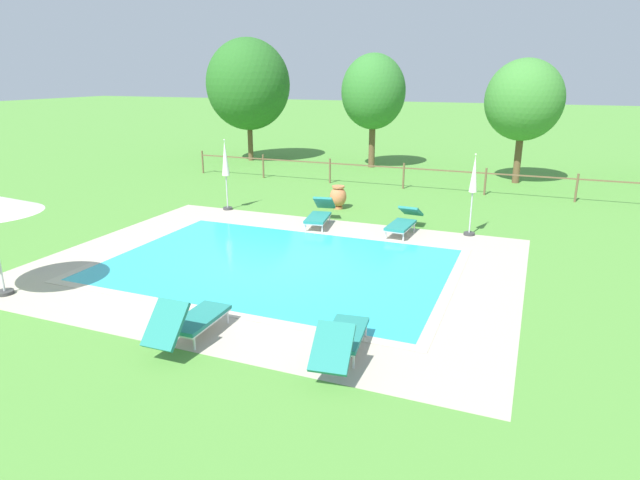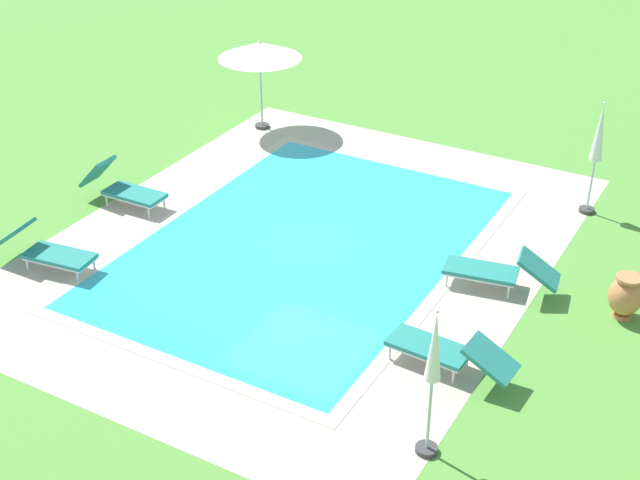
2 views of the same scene
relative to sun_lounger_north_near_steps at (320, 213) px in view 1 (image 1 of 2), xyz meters
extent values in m
plane|color=#518E38|center=(0.37, -3.78, -0.37)|extent=(160.00, 160.00, 0.00)
cube|color=#B2A893|center=(0.37, -3.78, -0.36)|extent=(11.53, 8.97, 0.01)
cube|color=#2DB7C6|center=(0.37, -3.78, -0.36)|extent=(8.20, 5.64, 0.01)
cube|color=#C0B59F|center=(0.37, -0.84, -0.36)|extent=(8.68, 0.24, 0.01)
cube|color=#C0B59F|center=(0.37, -6.72, -0.36)|extent=(8.68, 0.24, 0.01)
cube|color=#C0B59F|center=(4.59, -3.78, -0.36)|extent=(0.24, 5.64, 0.01)
cube|color=#C0B59F|center=(-3.85, -3.78, -0.36)|extent=(0.24, 5.64, 0.01)
cube|color=#237A70|center=(0.05, -0.29, -0.05)|extent=(0.81, 1.38, 0.07)
cube|color=#237A70|center=(-0.12, 0.70, 0.18)|extent=(0.72, 0.83, 0.52)
cube|color=silver|center=(0.05, -0.29, -0.11)|extent=(0.78, 1.35, 0.04)
cylinder|color=silver|center=(0.40, -0.79, -0.23)|extent=(0.04, 0.04, 0.28)
cylinder|color=silver|center=(-0.11, -0.88, -0.23)|extent=(0.04, 0.04, 0.28)
cylinder|color=silver|center=(0.21, 0.30, -0.23)|extent=(0.04, 0.04, 0.28)
cylinder|color=silver|center=(-0.30, 0.21, -0.23)|extent=(0.04, 0.04, 0.28)
cube|color=#237A70|center=(3.38, -7.21, -0.05)|extent=(0.76, 1.37, 0.07)
cube|color=#237A70|center=(3.51, -8.19, 0.20)|extent=(0.69, 0.79, 0.56)
cube|color=silver|center=(3.38, -7.21, -0.11)|extent=(0.73, 1.34, 0.04)
cylinder|color=silver|center=(3.06, -6.70, -0.23)|extent=(0.04, 0.04, 0.28)
cylinder|color=silver|center=(3.57, -6.63, -0.23)|extent=(0.04, 0.04, 0.28)
cylinder|color=silver|center=(3.20, -7.79, -0.23)|extent=(0.04, 0.04, 0.28)
cylinder|color=silver|center=(3.71, -7.73, -0.23)|extent=(0.04, 0.04, 0.28)
cube|color=#237A70|center=(2.60, -0.18, -0.05)|extent=(0.67, 1.33, 0.07)
cube|color=#237A70|center=(2.66, 0.84, 0.13)|extent=(0.64, 0.82, 0.43)
cube|color=silver|center=(2.60, -0.18, -0.11)|extent=(0.64, 1.31, 0.04)
cylinder|color=silver|center=(2.83, -0.75, -0.23)|extent=(0.04, 0.04, 0.28)
cylinder|color=silver|center=(2.32, -0.72, -0.23)|extent=(0.04, 0.04, 0.28)
cylinder|color=silver|center=(2.89, 0.35, -0.23)|extent=(0.04, 0.04, 0.28)
cylinder|color=silver|center=(2.38, 0.38, -0.23)|extent=(0.04, 0.04, 0.28)
cube|color=#237A70|center=(0.74, -7.64, -0.05)|extent=(0.62, 1.31, 0.07)
cube|color=#237A70|center=(0.76, -8.58, 0.25)|extent=(0.61, 0.64, 0.65)
cube|color=silver|center=(0.74, -7.64, -0.11)|extent=(0.59, 1.28, 0.04)
cylinder|color=silver|center=(0.48, -7.09, -0.23)|extent=(0.04, 0.04, 0.28)
cylinder|color=silver|center=(0.99, -7.08, -0.23)|extent=(0.04, 0.04, 0.28)
cylinder|color=silver|center=(0.49, -8.19, -0.23)|extent=(0.04, 0.04, 0.28)
cylinder|color=silver|center=(1.00, -8.18, -0.23)|extent=(0.04, 0.04, 0.28)
cylinder|color=#383838|center=(-4.18, -7.65, -0.33)|extent=(0.36, 0.36, 0.08)
cylinder|color=#383838|center=(4.46, 0.61, -0.33)|extent=(0.32, 0.32, 0.08)
cylinder|color=#B2B5B7|center=(4.46, 0.61, 0.28)|extent=(0.04, 0.04, 1.29)
cone|color=white|center=(4.46, 0.61, 1.45)|extent=(0.23, 0.23, 1.05)
sphere|color=white|center=(4.46, 0.61, 1.99)|extent=(0.05, 0.05, 0.05)
cylinder|color=#383838|center=(-3.71, 0.64, -0.33)|extent=(0.32, 0.32, 0.08)
cylinder|color=#B2B5B7|center=(-3.71, 0.64, 0.23)|extent=(0.04, 0.04, 1.20)
cone|color=white|center=(-3.71, 0.64, 1.42)|extent=(0.26, 0.26, 1.18)
sphere|color=white|center=(-3.71, 0.64, 2.03)|extent=(0.05, 0.05, 0.05)
cylinder|color=#C67547|center=(-0.20, 2.19, -0.33)|extent=(0.32, 0.32, 0.08)
ellipsoid|color=#C67547|center=(-0.20, 2.19, 0.06)|extent=(0.58, 0.58, 0.70)
cylinder|color=#C67547|center=(-0.20, 2.19, 0.41)|extent=(0.43, 0.43, 0.06)
cylinder|color=brown|center=(-8.54, 6.40, 0.16)|extent=(0.08, 0.08, 1.05)
cylinder|color=brown|center=(-5.33, 6.40, 0.16)|extent=(0.08, 0.08, 1.05)
cylinder|color=brown|center=(-2.12, 6.40, 0.16)|extent=(0.08, 0.08, 1.05)
cylinder|color=brown|center=(1.09, 6.40, 0.16)|extent=(0.08, 0.08, 1.05)
cylinder|color=brown|center=(4.30, 6.40, 0.16)|extent=(0.08, 0.08, 1.05)
cylinder|color=brown|center=(7.51, 6.40, 0.16)|extent=(0.08, 0.08, 1.05)
cube|color=brown|center=(1.09, 6.40, 0.48)|extent=(19.27, 0.05, 0.05)
cylinder|color=brown|center=(-1.66, 11.02, 0.80)|extent=(0.31, 0.31, 2.33)
ellipsoid|color=#33752D|center=(-1.66, 11.02, 3.30)|extent=(3.10, 3.10, 3.59)
cylinder|color=brown|center=(5.29, 9.45, 0.74)|extent=(0.29, 0.29, 2.22)
ellipsoid|color=#3D7F33|center=(5.29, 9.45, 3.10)|extent=(3.18, 3.18, 3.33)
cylinder|color=brown|center=(-8.36, 10.71, 0.74)|extent=(0.27, 0.27, 2.21)
ellipsoid|color=#286623|center=(-8.36, 10.71, 3.60)|extent=(4.35, 4.35, 4.67)
camera|label=1|loc=(6.08, -15.03, 4.16)|focal=30.31mm
camera|label=2|loc=(13.39, 3.95, 8.44)|focal=50.64mm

